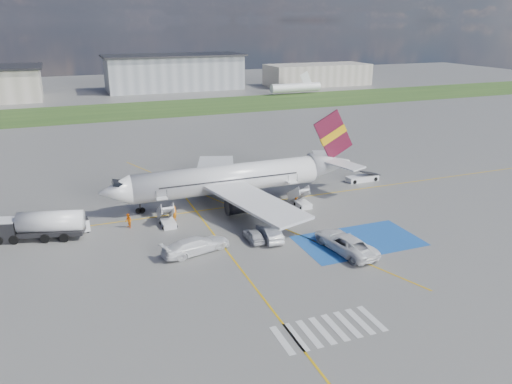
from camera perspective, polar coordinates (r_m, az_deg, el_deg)
ground at (r=57.76m, az=1.07°, el=-5.58°), size 400.00×400.00×0.00m
grass_strip at (r=146.87m, az=-13.44°, el=9.08°), size 400.00×30.00×0.01m
taxiway_line_main at (r=68.14m, az=-2.79°, el=-1.66°), size 120.00×0.20×0.01m
taxiway_line_cross at (r=47.85m, az=0.10°, el=-11.14°), size 0.20×60.00×0.01m
taxiway_line_diag at (r=68.14m, az=-2.79°, el=-1.66°), size 20.71×56.45×0.01m
staging_box at (r=58.90m, az=11.66°, el=-5.49°), size 14.00×8.00×0.01m
crosswalk at (r=42.96m, az=8.31°, el=-15.23°), size 9.00×4.00×0.01m
terminal_centre at (r=188.69m, az=-9.32°, el=13.29°), size 48.00×18.00×12.00m
terminal_east at (r=201.52m, az=7.03°, el=13.17°), size 40.00×16.00×8.00m
airliner at (r=69.29m, az=-2.19°, el=1.66°), size 36.81×32.95×11.92m
airstairs_fwd at (r=62.71m, az=-10.07°, el=-3.23°), size 1.90×5.20×3.60m
airstairs_aft at (r=68.35m, az=5.26°, el=-1.11°), size 1.90×5.20×3.60m
fuel_tanker at (r=62.82m, az=-23.39°, el=-3.75°), size 10.12×5.05×3.34m
gpu_cart at (r=63.23m, az=-19.45°, el=-3.72°), size 2.19×1.52×1.73m
belt_loader at (r=80.54m, az=12.08°, el=1.52°), size 5.58×2.16×1.66m
car_silver_a at (r=57.49m, az=-0.26°, el=-4.94°), size 1.69×4.10×1.39m
car_silver_b at (r=57.80m, az=1.57°, el=-4.65°), size 2.15×5.27×1.70m
van_white_a at (r=55.73m, az=10.16°, el=-5.44°), size 3.86×7.01×2.51m
van_white_b at (r=54.90m, az=-6.85°, el=-5.77°), size 6.28×3.69×2.31m
crew_fwd at (r=63.80m, az=-9.26°, el=-2.43°), size 0.81×0.86×1.98m
crew_nose at (r=62.80m, az=-14.37°, el=-3.22°), size 0.94×1.07×1.84m
crew_aft at (r=69.34m, az=4.60°, el=-0.58°), size 0.48×1.03×1.71m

